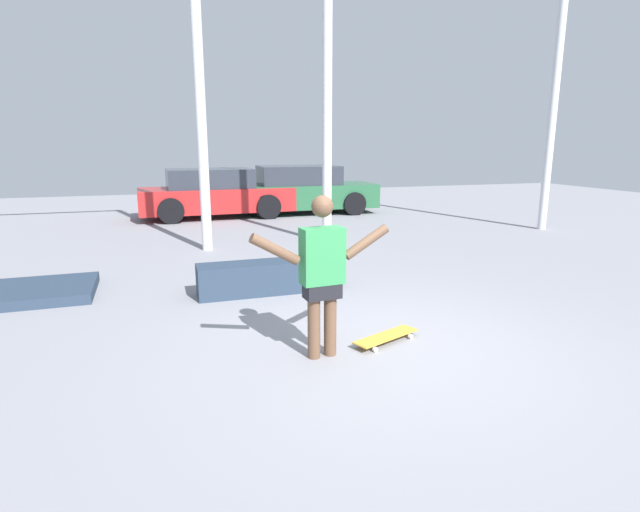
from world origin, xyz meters
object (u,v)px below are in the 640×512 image
Objects in this scene: skateboard at (386,337)px; parked_car_red at (215,194)px; parked_car_green at (303,190)px; grind_box at (270,277)px; skateboarder at (322,270)px.

parked_car_red is (-0.73, 10.11, 0.62)m from skateboard.
skateboard is 0.19× the size of parked_car_green.
grind_box is 7.89m from parked_car_red.
skateboarder is 1.15m from skateboard.
skateboarder reaches higher than parked_car_green.
parked_car_green is at bearing 70.71° from skateboarder.
parked_car_green is at bearing 0.79° from parked_car_red.
parked_car_green is (2.68, 0.12, 0.02)m from parked_car_red.
skateboarder is at bearing -89.26° from grind_box.
skateboarder is 0.37× the size of parked_car_green.
parked_car_green is (1.94, 10.22, 0.64)m from skateboard.
parked_car_green is (2.75, 8.00, 0.47)m from grind_box.
grind_box is at bearing -92.21° from parked_car_red.
skateboard is 10.15m from parked_car_red.
skateboarder reaches higher than skateboard.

